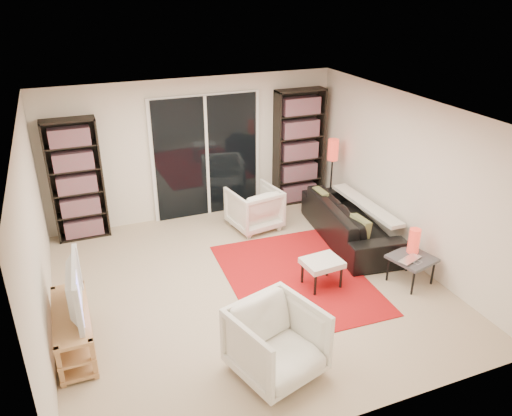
% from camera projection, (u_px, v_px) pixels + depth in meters
% --- Properties ---
extents(floor, '(5.00, 5.00, 0.00)m').
position_uv_depth(floor, '(247.00, 285.00, 6.86)').
color(floor, '#C9AE92').
rests_on(floor, ground).
extents(wall_back, '(5.00, 0.02, 2.40)m').
position_uv_depth(wall_back, '(194.00, 149.00, 8.46)').
color(wall_back, silver).
rests_on(wall_back, ground).
extents(wall_front, '(5.00, 0.02, 2.40)m').
position_uv_depth(wall_front, '(351.00, 319.00, 4.25)').
color(wall_front, silver).
rests_on(wall_front, ground).
extents(wall_left, '(0.02, 5.00, 2.40)m').
position_uv_depth(wall_left, '(36.00, 241.00, 5.51)').
color(wall_left, silver).
rests_on(wall_left, ground).
extents(wall_right, '(0.02, 5.00, 2.40)m').
position_uv_depth(wall_right, '(408.00, 179.00, 7.20)').
color(wall_right, silver).
rests_on(wall_right, ground).
extents(ceiling, '(5.00, 5.00, 0.02)m').
position_uv_depth(ceiling, '(246.00, 113.00, 5.85)').
color(ceiling, white).
rests_on(ceiling, wall_back).
extents(sliding_door, '(1.92, 0.08, 2.16)m').
position_uv_depth(sliding_door, '(207.00, 157.00, 8.56)').
color(sliding_door, white).
rests_on(sliding_door, ground).
extents(bookshelf_left, '(0.80, 0.30, 1.95)m').
position_uv_depth(bookshelf_left, '(76.00, 181.00, 7.76)').
color(bookshelf_left, black).
rests_on(bookshelf_left, ground).
extents(bookshelf_right, '(0.90, 0.30, 2.10)m').
position_uv_depth(bookshelf_right, '(299.00, 148.00, 9.02)').
color(bookshelf_right, black).
rests_on(bookshelf_right, ground).
extents(tv_stand, '(0.39, 1.22, 0.50)m').
position_uv_depth(tv_stand, '(73.00, 329.00, 5.59)').
color(tv_stand, tan).
rests_on(tv_stand, floor).
extents(tv, '(0.19, 1.01, 0.58)m').
position_uv_depth(tv, '(68.00, 290.00, 5.37)').
color(tv, black).
rests_on(tv, tv_stand).
extents(rug, '(1.95, 2.58, 0.01)m').
position_uv_depth(rug, '(296.00, 278.00, 7.02)').
color(rug, '#B41113').
rests_on(rug, floor).
extents(sofa, '(1.13, 2.30, 0.64)m').
position_uv_depth(sofa, '(350.00, 221.00, 7.95)').
color(sofa, black).
rests_on(sofa, floor).
extents(armchair_back, '(0.87, 0.89, 0.71)m').
position_uv_depth(armchair_back, '(254.00, 208.00, 8.32)').
color(armchair_back, white).
rests_on(armchair_back, floor).
extents(armchair_front, '(1.05, 1.07, 0.79)m').
position_uv_depth(armchair_front, '(277.00, 342.00, 5.19)').
color(armchair_front, white).
rests_on(armchair_front, floor).
extents(ottoman, '(0.54, 0.45, 0.40)m').
position_uv_depth(ottoman, '(322.00, 264.00, 6.71)').
color(ottoman, white).
rests_on(ottoman, floor).
extents(side_table, '(0.64, 0.64, 0.40)m').
position_uv_depth(side_table, '(412.00, 260.00, 6.78)').
color(side_table, '#444449').
rests_on(side_table, floor).
extents(laptop, '(0.41, 0.33, 0.03)m').
position_uv_depth(laptop, '(413.00, 261.00, 6.64)').
color(laptop, silver).
rests_on(laptop, side_table).
extents(table_lamp, '(0.16, 0.16, 0.35)m').
position_uv_depth(table_lamp, '(414.00, 241.00, 6.82)').
color(table_lamp, red).
rests_on(table_lamp, side_table).
extents(floor_lamp, '(0.20, 0.20, 1.35)m').
position_uv_depth(floor_lamp, '(333.00, 158.00, 8.60)').
color(floor_lamp, black).
rests_on(floor_lamp, floor).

